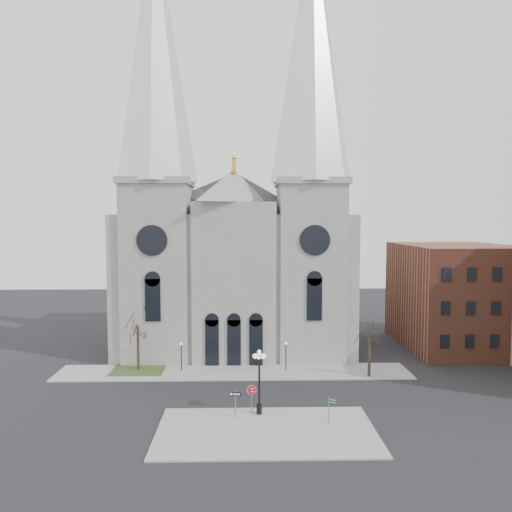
{
  "coord_description": "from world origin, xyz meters",
  "views": [
    {
      "loc": [
        1.21,
        -44.68,
        17.41
      ],
      "look_at": [
        2.47,
        8.0,
        13.55
      ],
      "focal_mm": 35.0,
      "sensor_mm": 36.0,
      "label": 1
    }
  ],
  "objects_px": {
    "one_way_sign": "(235,399)",
    "street_name_sign": "(330,409)",
    "globe_lamp": "(259,374)",
    "stop_sign": "(252,393)"
  },
  "relations": [
    {
      "from": "stop_sign",
      "to": "street_name_sign",
      "type": "height_order",
      "value": "stop_sign"
    },
    {
      "from": "globe_lamp",
      "to": "one_way_sign",
      "type": "distance_m",
      "value": 3.03
    },
    {
      "from": "stop_sign",
      "to": "one_way_sign",
      "type": "relative_size",
      "value": 1.1
    },
    {
      "from": "stop_sign",
      "to": "globe_lamp",
      "type": "distance_m",
      "value": 1.99
    },
    {
      "from": "one_way_sign",
      "to": "stop_sign",
      "type": "bearing_deg",
      "value": 36.49
    },
    {
      "from": "one_way_sign",
      "to": "street_name_sign",
      "type": "relative_size",
      "value": 0.98
    },
    {
      "from": "stop_sign",
      "to": "one_way_sign",
      "type": "distance_m",
      "value": 1.74
    },
    {
      "from": "stop_sign",
      "to": "globe_lamp",
      "type": "xyz_separation_m",
      "value": [
        0.67,
        -0.35,
        1.84
      ]
    },
    {
      "from": "one_way_sign",
      "to": "street_name_sign",
      "type": "distance_m",
      "value": 8.19
    },
    {
      "from": "street_name_sign",
      "to": "one_way_sign",
      "type": "bearing_deg",
      "value": -169.84
    }
  ]
}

